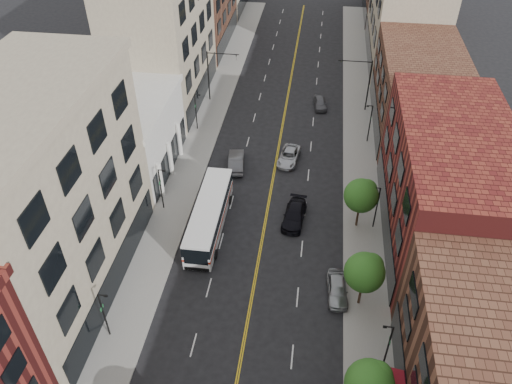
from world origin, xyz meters
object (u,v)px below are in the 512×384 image
at_px(car_lane_behind, 236,161).
at_px(car_lane_b, 289,156).
at_px(city_bus, 209,215).
at_px(car_parked_far, 337,289).
at_px(car_lane_c, 320,103).
at_px(car_lane_a, 294,215).

distance_m(car_lane_behind, car_lane_b, 6.41).
relative_size(city_bus, car_parked_far, 2.80).
bearing_deg(car_lane_behind, car_parked_far, 116.14).
bearing_deg(city_bus, car_parked_far, -28.56).
bearing_deg(car_lane_c, car_parked_far, -93.31).
xyz_separation_m(car_parked_far, car_lane_a, (-4.47, 9.24, 0.00)).
xyz_separation_m(city_bus, car_lane_a, (8.40, 2.30, -1.08)).
relative_size(car_parked_far, car_lane_c, 1.11).
bearing_deg(car_lane_c, city_bus, -119.05).
relative_size(car_lane_a, car_lane_c, 1.31).
xyz_separation_m(city_bus, car_lane_c, (10.19, 26.35, -1.15)).
distance_m(city_bus, car_lane_a, 8.77).
distance_m(car_lane_a, car_lane_c, 24.12).
bearing_deg(car_lane_a, car_lane_behind, 137.31).
distance_m(car_parked_far, car_lane_c, 33.40).
xyz_separation_m(car_lane_behind, car_lane_c, (9.29, 15.58, -0.15)).
distance_m(city_bus, car_lane_b, 14.65).
bearing_deg(car_lane_b, car_lane_behind, -153.43).
bearing_deg(city_bus, car_lane_c, 68.63).
distance_m(car_lane_behind, car_lane_a, 11.32).
distance_m(city_bus, car_lane_c, 28.28).
bearing_deg(car_lane_b, car_lane_c, 84.38).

